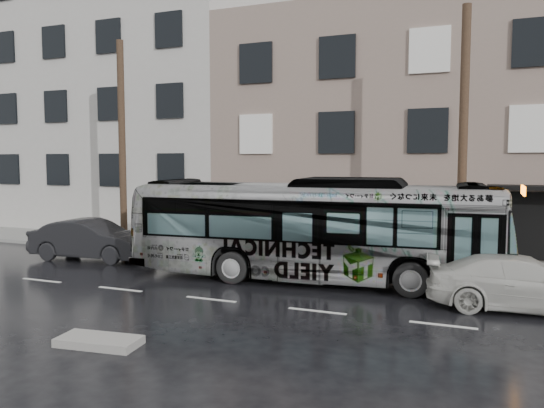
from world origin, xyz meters
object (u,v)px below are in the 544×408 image
Objects in this scene: white_sedan at (523,283)px; utility_pole_front at (463,141)px; dark_sedan at (91,240)px; sign_post at (495,240)px; utility_pole_rear at (122,145)px; bus at (313,229)px.

utility_pole_front is at bearing 20.71° from white_sedan.
sign_post is at bearing -87.41° from dark_sedan.
sign_post is 0.49× the size of dark_sedan.
utility_pole_rear is 1.83× the size of dark_sedan.
sign_post is (1.10, 0.00, -3.30)m from utility_pole_front.
dark_sedan is at bearing -171.13° from utility_pole_front.
white_sedan is 15.76m from dark_sedan.
sign_post is 15.20m from dark_sedan.
white_sedan is at bearing -104.95° from bus.
utility_pole_rear is 15.46m from sign_post.
utility_pole_front reaches higher than sign_post.
utility_pole_front is 1.83× the size of dark_sedan.
sign_post is 6.10m from bus.
white_sedan is at bearing -79.54° from sign_post.
sign_post is at bearing -71.18° from bus.
bus is 9.47m from dark_sedan.
bus is at bearing -152.45° from utility_pole_front.
bus reaches higher than sign_post.
sign_post reaches higher than dark_sedan.
utility_pole_front is 3.75× the size of sign_post.
utility_pole_rear is at bearing 180.00° from sign_post.
utility_pole_rear is 4.41m from dark_sedan.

